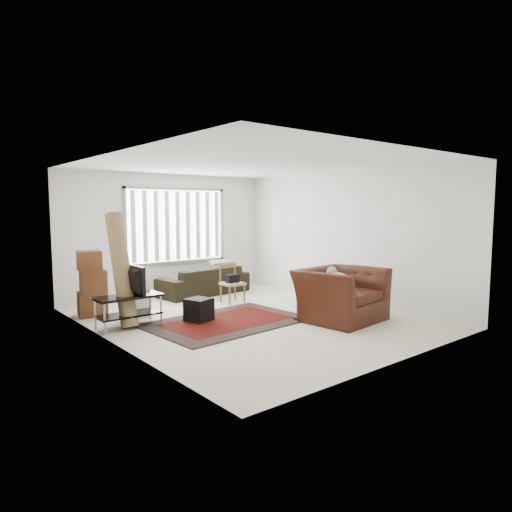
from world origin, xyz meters
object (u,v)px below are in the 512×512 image
at_px(side_chair, 232,281).
at_px(moving_boxes, 92,286).
at_px(sofa, 204,276).
at_px(tv_stand, 129,304).
at_px(armchair, 341,291).

bearing_deg(side_chair, moving_boxes, 171.06).
xyz_separation_m(sofa, side_chair, (-0.04, -1.14, 0.03)).
bearing_deg(side_chair, tv_stand, -163.34).
bearing_deg(tv_stand, side_chair, 12.43).
relative_size(tv_stand, sofa, 0.50).
xyz_separation_m(moving_boxes, armchair, (3.24, -3.04, -0.03)).
relative_size(moving_boxes, armchair, 0.78).
bearing_deg(sofa, tv_stand, 28.21).
height_order(tv_stand, moving_boxes, moving_boxes).
bearing_deg(armchair, tv_stand, 142.42).
distance_m(sofa, armchair, 3.59).
bearing_deg(tv_stand, moving_boxes, 98.66).
height_order(sofa, side_chair, sofa).
bearing_deg(tv_stand, armchair, -31.31).
bearing_deg(moving_boxes, sofa, 10.72).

